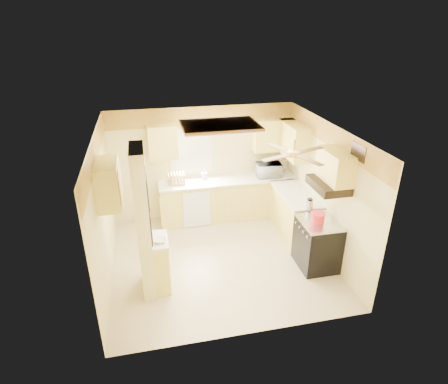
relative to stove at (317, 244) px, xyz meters
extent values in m
plane|color=#C8B48A|center=(-1.67, 0.55, -0.46)|extent=(4.00, 4.00, 0.00)
plane|color=white|center=(-1.67, 0.55, 2.04)|extent=(4.00, 4.00, 0.00)
plane|color=#DECD88|center=(-1.67, 2.45, 0.79)|extent=(4.00, 0.00, 4.00)
plane|color=#DECD88|center=(-1.67, -1.35, 0.79)|extent=(4.00, 0.00, 4.00)
plane|color=#DECD88|center=(-3.67, 0.55, 0.79)|extent=(0.00, 3.80, 3.80)
plane|color=#DECD88|center=(0.33, 0.55, 0.79)|extent=(0.00, 3.80, 3.80)
cube|color=#EDBA45|center=(-1.67, 2.43, 1.84)|extent=(4.00, 0.02, 0.40)
cube|color=#DECD88|center=(-3.02, 0.00, 0.79)|extent=(0.20, 0.70, 2.50)
cube|color=#FFE66B|center=(-2.80, 0.00, -0.01)|extent=(0.25, 0.55, 0.90)
cube|color=white|center=(-2.80, 0.00, 0.46)|extent=(0.28, 0.58, 0.04)
cube|color=#FFE66B|center=(-1.17, 2.15, -0.01)|extent=(3.00, 0.60, 0.90)
cube|color=#FFE66B|center=(0.03, 1.15, -0.01)|extent=(0.60, 1.40, 0.90)
cube|color=white|center=(-1.17, 2.14, 0.46)|extent=(3.04, 0.64, 0.04)
cube|color=white|center=(0.02, 1.15, 0.46)|extent=(0.64, 1.44, 0.04)
cube|color=white|center=(-1.92, 1.84, -0.03)|extent=(0.58, 0.02, 0.80)
cube|color=white|center=(-1.92, 2.44, 1.09)|extent=(0.92, 0.02, 1.02)
cube|color=white|center=(-1.92, 2.44, 1.09)|extent=(0.80, 0.02, 0.90)
cube|color=#FFE66B|center=(-2.52, 2.27, 1.39)|extent=(0.60, 0.35, 0.70)
cube|color=#FFE66B|center=(-0.12, 2.27, 1.39)|extent=(0.90, 0.35, 0.70)
cube|color=#FFE66B|center=(0.16, 1.80, 1.39)|extent=(0.35, 1.00, 0.70)
cube|color=#FFE66B|center=(-3.49, 0.30, 1.39)|extent=(0.35, 0.75, 0.70)
cube|color=#FFE66B|center=(0.16, 0.00, 1.49)|extent=(0.35, 0.76, 0.52)
cube|color=black|center=(0.00, 0.00, -0.01)|extent=(0.65, 0.76, 0.90)
cube|color=silver|center=(0.00, 0.00, 0.44)|extent=(0.66, 0.77, 0.02)
cylinder|color=silver|center=(-0.33, -0.25, 0.34)|extent=(0.03, 0.05, 0.05)
cylinder|color=silver|center=(-0.33, -0.08, 0.34)|extent=(0.03, 0.05, 0.05)
cylinder|color=silver|center=(-0.33, 0.08, 0.34)|extent=(0.03, 0.05, 0.05)
cylinder|color=silver|center=(-0.33, 0.25, 0.34)|extent=(0.03, 0.05, 0.05)
cube|color=black|center=(0.07, 0.00, 1.16)|extent=(0.50, 0.76, 0.14)
cube|color=black|center=(-2.91, 0.00, 1.39)|extent=(0.02, 0.42, 0.57)
cube|color=white|center=(-2.90, 0.00, 1.39)|extent=(0.01, 0.37, 0.52)
cube|color=black|center=(-2.91, 0.00, 0.74)|extent=(0.02, 0.42, 0.57)
cube|color=yellow|center=(-2.90, 0.00, 0.74)|extent=(0.01, 0.37, 0.52)
cube|color=brown|center=(-1.57, 1.05, 2.00)|extent=(1.35, 0.95, 0.06)
cube|color=white|center=(-1.57, 1.05, 1.97)|extent=(1.15, 0.75, 0.02)
cylinder|color=gold|center=(-0.67, -0.15, 1.96)|extent=(0.04, 0.04, 0.16)
cylinder|color=gold|center=(-0.67, -0.15, 1.82)|extent=(0.18, 0.18, 0.08)
cube|color=brown|center=(-0.37, -0.04, 1.82)|extent=(0.55, 0.28, 0.01)
cube|color=brown|center=(-0.78, 0.15, 1.82)|extent=(0.28, 0.55, 0.01)
cube|color=brown|center=(-0.97, -0.26, 1.82)|extent=(0.55, 0.28, 0.01)
cube|color=brown|center=(-0.56, -0.45, 1.82)|extent=(0.28, 0.55, 0.01)
cube|color=black|center=(0.31, -0.35, 1.84)|extent=(0.02, 0.40, 0.25)
imported|color=white|center=(-0.24, 2.13, 0.63)|extent=(0.57, 0.41, 0.30)
imported|color=white|center=(-2.78, -0.08, 0.50)|extent=(0.23, 0.23, 0.05)
cylinder|color=red|center=(-0.04, 0.02, 0.53)|extent=(0.24, 0.24, 0.15)
cylinder|color=red|center=(-0.04, 0.02, 0.62)|extent=(0.26, 0.26, 0.02)
cylinder|color=silver|center=(0.00, 0.46, 0.57)|extent=(0.14, 0.14, 0.18)
cylinder|color=black|center=(0.00, 0.46, 0.68)|extent=(0.09, 0.09, 0.03)
cube|color=tan|center=(-2.30, 2.17, 0.50)|extent=(0.39, 0.30, 0.04)
cube|color=tan|center=(-2.46, 2.17, 0.59)|extent=(0.02, 0.26, 0.22)
cube|color=tan|center=(-2.39, 2.17, 0.59)|extent=(0.02, 0.26, 0.22)
cube|color=tan|center=(-2.33, 2.17, 0.59)|extent=(0.02, 0.26, 0.22)
cube|color=tan|center=(-2.26, 2.17, 0.59)|extent=(0.02, 0.26, 0.22)
cube|color=tan|center=(-2.20, 2.17, 0.59)|extent=(0.02, 0.26, 0.22)
cube|color=tan|center=(-2.14, 2.17, 0.59)|extent=(0.02, 0.26, 0.22)
cylinder|color=white|center=(-2.39, 2.17, 0.59)|extent=(0.01, 0.22, 0.22)
cylinder|color=white|center=(-2.26, 2.17, 0.59)|extent=(0.01, 0.22, 0.22)
cylinder|color=white|center=(-1.67, 2.26, 0.55)|extent=(0.12, 0.12, 0.15)
cylinder|color=tan|center=(-1.65, 2.26, 0.60)|extent=(0.01, 0.01, 0.24)
cylinder|color=tan|center=(-1.67, 2.28, 0.60)|extent=(0.01, 0.01, 0.24)
cylinder|color=tan|center=(-1.69, 2.26, 0.60)|extent=(0.01, 0.01, 0.24)
cylinder|color=tan|center=(-1.67, 2.24, 0.60)|extent=(0.01, 0.01, 0.24)
camera|label=1|loc=(-2.88, -5.23, 3.72)|focal=30.00mm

